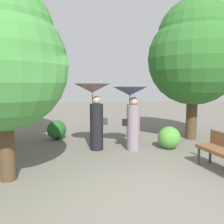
{
  "coord_description": "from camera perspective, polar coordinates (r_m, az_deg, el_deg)",
  "views": [
    {
      "loc": [
        -1.01,
        -3.49,
        1.95
      ],
      "look_at": [
        0.0,
        3.6,
        1.05
      ],
      "focal_mm": 36.5,
      "sensor_mm": 36.0,
      "label": 1
    }
  ],
  "objects": [
    {
      "name": "bush_path_left",
      "position": [
        8.26,
        -13.69,
        -4.35
      ],
      "size": [
        0.67,
        0.67,
        0.67
      ],
      "primitive_type": "sphere",
      "color": "#235B23",
      "rests_on": "ground"
    },
    {
      "name": "ground_plane",
      "position": [
        4.12,
        7.59,
        -21.15
      ],
      "size": [
        40.0,
        40.0,
        0.0
      ],
      "primitive_type": "plane",
      "color": "#6B665B"
    },
    {
      "name": "person_right",
      "position": [
        6.59,
        4.88,
        1.18
      ],
      "size": [
        1.0,
        1.0,
        1.86
      ],
      "rotation": [
        0.0,
        0.0,
        1.59
      ],
      "color": "gray",
      "rests_on": "ground"
    },
    {
      "name": "tree_mid_left",
      "position": [
        4.94,
        -25.96,
        12.64
      ],
      "size": [
        2.52,
        2.52,
        3.9
      ],
      "color": "#4C3823",
      "rests_on": "ground"
    },
    {
      "name": "tree_near_right",
      "position": [
        8.48,
        19.93,
        13.97
      ],
      "size": [
        3.13,
        3.13,
        4.77
      ],
      "color": "#4C3823",
      "rests_on": "ground"
    },
    {
      "name": "person_left",
      "position": [
        6.62,
        -4.48,
        1.91
      ],
      "size": [
        1.05,
        1.05,
        1.95
      ],
      "rotation": [
        0.0,
        0.0,
        1.59
      ],
      "color": "black",
      "rests_on": "ground"
    },
    {
      "name": "bush_path_right",
      "position": [
        7.09,
        14.11,
        -6.22
      ],
      "size": [
        0.67,
        0.67,
        0.67
      ],
      "primitive_type": "sphere",
      "color": "#4C9338",
      "rests_on": "ground"
    }
  ]
}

